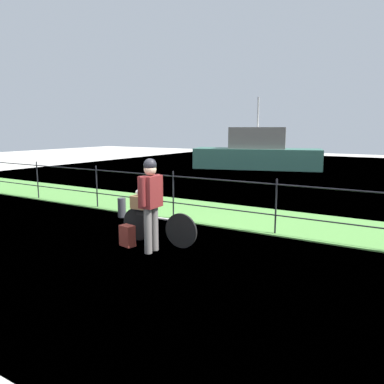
{
  "coord_description": "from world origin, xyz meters",
  "views": [
    {
      "loc": [
        3.76,
        -5.02,
        2.19
      ],
      "look_at": [
        -0.2,
        1.47,
        0.9
      ],
      "focal_mm": 35.03,
      "sensor_mm": 36.0,
      "label": 1
    }
  ],
  "objects_px": {
    "mooring_bollard": "(122,208)",
    "moored_boat_near": "(257,154)",
    "bicycle_main": "(158,226)",
    "backpack_on_paving": "(127,236)",
    "wooden_crate": "(142,202)",
    "cyclist_person": "(151,197)",
    "terrier_dog": "(143,192)"
  },
  "relations": [
    {
      "from": "mooring_bollard",
      "to": "wooden_crate",
      "type": "bearing_deg",
      "value": -37.46
    },
    {
      "from": "backpack_on_paving",
      "to": "moored_boat_near",
      "type": "xyz_separation_m",
      "value": [
        -3.12,
        14.29,
        0.63
      ]
    },
    {
      "from": "mooring_bollard",
      "to": "moored_boat_near",
      "type": "distance_m",
      "value": 12.67
    },
    {
      "from": "mooring_bollard",
      "to": "moored_boat_near",
      "type": "height_order",
      "value": "moored_boat_near"
    },
    {
      "from": "wooden_crate",
      "to": "backpack_on_paving",
      "type": "relative_size",
      "value": 0.97
    },
    {
      "from": "mooring_bollard",
      "to": "terrier_dog",
      "type": "bearing_deg",
      "value": -37.04
    },
    {
      "from": "wooden_crate",
      "to": "mooring_bollard",
      "type": "height_order",
      "value": "wooden_crate"
    },
    {
      "from": "wooden_crate",
      "to": "terrier_dog",
      "type": "distance_m",
      "value": 0.2
    },
    {
      "from": "terrier_dog",
      "to": "mooring_bollard",
      "type": "bearing_deg",
      "value": 142.96
    },
    {
      "from": "cyclist_person",
      "to": "backpack_on_paving",
      "type": "xyz_separation_m",
      "value": [
        -0.59,
        0.02,
        -0.8
      ]
    },
    {
      "from": "backpack_on_paving",
      "to": "mooring_bollard",
      "type": "relative_size",
      "value": 0.82
    },
    {
      "from": "wooden_crate",
      "to": "cyclist_person",
      "type": "distance_m",
      "value": 0.73
    },
    {
      "from": "bicycle_main",
      "to": "wooden_crate",
      "type": "xyz_separation_m",
      "value": [
        -0.37,
        -0.02,
        0.43
      ]
    },
    {
      "from": "terrier_dog",
      "to": "backpack_on_paving",
      "type": "xyz_separation_m",
      "value": [
        -0.06,
        -0.4,
        -0.78
      ]
    },
    {
      "from": "cyclist_person",
      "to": "bicycle_main",
      "type": "bearing_deg",
      "value": 112.96
    },
    {
      "from": "moored_boat_near",
      "to": "backpack_on_paving",
      "type": "bearing_deg",
      "value": -77.68
    },
    {
      "from": "mooring_bollard",
      "to": "moored_boat_near",
      "type": "bearing_deg",
      "value": 96.58
    },
    {
      "from": "bicycle_main",
      "to": "cyclist_person",
      "type": "distance_m",
      "value": 0.81
    },
    {
      "from": "bicycle_main",
      "to": "mooring_bollard",
      "type": "height_order",
      "value": "bicycle_main"
    },
    {
      "from": "moored_boat_near",
      "to": "bicycle_main",
      "type": "bearing_deg",
      "value": -75.75
    },
    {
      "from": "cyclist_person",
      "to": "terrier_dog",
      "type": "bearing_deg",
      "value": 140.97
    },
    {
      "from": "bicycle_main",
      "to": "moored_boat_near",
      "type": "height_order",
      "value": "moored_boat_near"
    },
    {
      "from": "terrier_dog",
      "to": "cyclist_person",
      "type": "distance_m",
      "value": 0.68
    },
    {
      "from": "backpack_on_paving",
      "to": "moored_boat_near",
      "type": "relative_size",
      "value": 0.06
    },
    {
      "from": "wooden_crate",
      "to": "bicycle_main",
      "type": "bearing_deg",
      "value": 2.45
    },
    {
      "from": "cyclist_person",
      "to": "mooring_bollard",
      "type": "xyz_separation_m",
      "value": [
        -2.26,
        1.74,
        -0.76
      ]
    },
    {
      "from": "bicycle_main",
      "to": "terrier_dog",
      "type": "height_order",
      "value": "terrier_dog"
    },
    {
      "from": "wooden_crate",
      "to": "mooring_bollard",
      "type": "xyz_separation_m",
      "value": [
        -1.71,
        1.31,
        -0.54
      ]
    },
    {
      "from": "bicycle_main",
      "to": "terrier_dog",
      "type": "distance_m",
      "value": 0.72
    },
    {
      "from": "bicycle_main",
      "to": "mooring_bollard",
      "type": "xyz_separation_m",
      "value": [
        -2.07,
        1.29,
        -0.1
      ]
    },
    {
      "from": "mooring_bollard",
      "to": "cyclist_person",
      "type": "bearing_deg",
      "value": -37.51
    },
    {
      "from": "terrier_dog",
      "to": "cyclist_person",
      "type": "height_order",
      "value": "cyclist_person"
    }
  ]
}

